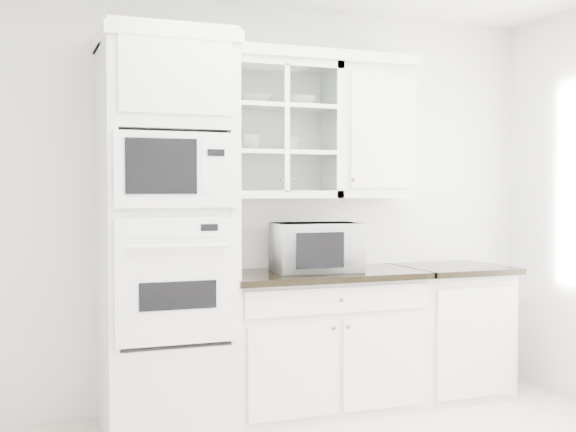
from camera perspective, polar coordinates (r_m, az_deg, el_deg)
name	(u,v)px	position (r m, az deg, el deg)	size (l,w,h in m)	color
room_shell	(349,126)	(3.72, 4.83, 7.11)	(4.00, 3.50, 2.70)	white
oven_column	(166,232)	(4.42, -9.60, -1.25)	(0.76, 0.68, 2.40)	white
base_cabinet_run	(321,340)	(4.85, 2.60, -9.73)	(1.32, 0.67, 0.92)	white
extra_base_cabinet	(450,329)	(5.31, 12.69, -8.73)	(0.72, 0.67, 0.92)	white
upper_cabinet_glass	(278,130)	(4.80, -0.79, 6.80)	(0.80, 0.33, 0.90)	white
upper_cabinet_solid	(370,133)	(5.07, 6.47, 6.54)	(0.55, 0.33, 0.90)	white
crown_molding	(264,55)	(4.81, -1.89, 12.63)	(2.14, 0.38, 0.07)	white
countertop_microwave	(315,247)	(4.73, 2.16, -2.46)	(0.55, 0.46, 0.32)	white
bowl_a	(254,100)	(4.76, -2.68, 9.13)	(0.24, 0.24, 0.06)	white
bowl_b	(300,102)	(4.87, 0.95, 9.02)	(0.21, 0.21, 0.07)	white
cup_a	(250,143)	(4.74, -3.02, 5.79)	(0.13, 0.13, 0.10)	white
cup_b	(292,144)	(4.81, 0.28, 5.69)	(0.10, 0.10, 0.10)	white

